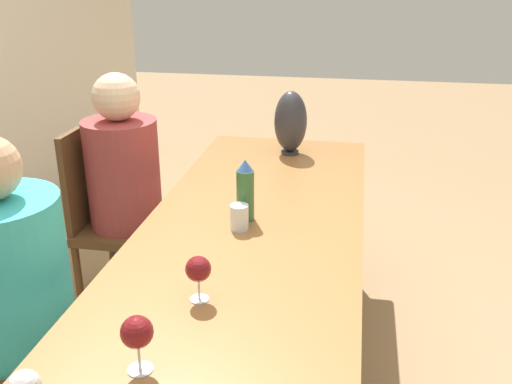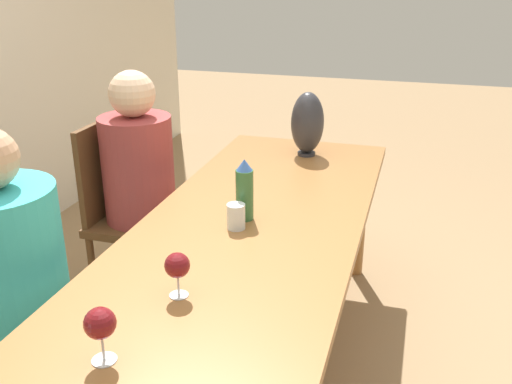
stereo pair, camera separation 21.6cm
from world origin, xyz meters
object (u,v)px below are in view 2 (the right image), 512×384
Objects in this scene: person_near at (14,286)px; water_tumbler at (236,216)px; water_bottle at (245,190)px; wine_glass_0 at (177,266)px; chair_far at (128,209)px; person_far at (142,184)px; vase at (307,123)px; wine_glass_3 at (100,324)px.

water_tumbler is at bearing -56.11° from person_near.
person_near is (-0.53, 0.65, -0.22)m from water_bottle.
wine_glass_0 is 0.15× the size of chair_far.
chair_far is 0.78× the size of person_far.
water_bottle is 0.87m from person_near.
wine_glass_0 is at bearing 177.81° from water_bottle.
water_tumbler is 0.80m from person_near.
vase is 0.99m from chair_far.
water_tumbler is 0.94m from chair_far.
water_tumbler is 0.08× the size of person_far.
person_near is at bearing 123.89° from water_tumbler.
person_far is at bearing 23.64° from wine_glass_3.
water_bottle reaches higher than wine_glass_3.
vase reaches higher than chair_far.
water_tumbler is 0.84m from person_far.
water_tumbler is 0.94m from vase.
water_bottle is 2.53× the size of water_tumbler.
wine_glass_0 is 1.19m from person_far.
vase is 0.28× the size of person_near.
person_near is (-1.36, 0.72, -0.27)m from vase.
water_bottle is 0.74× the size of vase.
wine_glass_3 is at bearing 174.99° from water_bottle.
vase is 1.74m from wine_glass_3.
person_near is at bearing 128.79° from water_bottle.
chair_far reaches higher than water_tumbler.
chair_far is at bearing 60.45° from water_bottle.
person_far is at bearing 119.87° from vase.
wine_glass_0 is 0.33m from wine_glass_3.
person_near reaches higher than wine_glass_0.
water_bottle is at bearing -51.21° from person_near.
vase reaches higher than wine_glass_3.
chair_far is 0.79× the size of person_near.
water_tumbler is 0.81m from wine_glass_3.
chair_far is (0.42, 0.74, -0.34)m from water_bottle.
chair_far reaches higher than wine_glass_0.
chair_far is at bearing 35.93° from wine_glass_0.
water_bottle reaches higher than chair_far.
chair_far is at bearing 117.15° from vase.
person_near is (-0.95, -0.09, 0.12)m from chair_far.
vase is 2.18× the size of wine_glass_3.
wine_glass_3 is (-0.32, 0.06, 0.01)m from wine_glass_0.
person_near reaches higher than chair_far.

